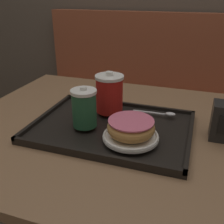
% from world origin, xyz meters
% --- Properties ---
extents(booth_bench, '(1.78, 0.44, 1.00)m').
position_xyz_m(booth_bench, '(0.14, 0.87, 0.32)').
color(booth_bench, brown).
rests_on(booth_bench, ground_plane).
extents(cafe_table, '(1.00, 0.88, 0.71)m').
position_xyz_m(cafe_table, '(0.00, 0.00, 0.54)').
color(cafe_table, '#846042').
rests_on(cafe_table, ground_plane).
extents(serving_tray, '(0.51, 0.37, 0.02)m').
position_xyz_m(serving_tray, '(0.04, -0.03, 0.71)').
color(serving_tray, black).
rests_on(serving_tray, cafe_table).
extents(coffee_cup_front, '(0.08, 0.08, 0.13)m').
position_xyz_m(coffee_cup_front, '(-0.04, -0.07, 0.79)').
color(coffee_cup_front, '#235638').
rests_on(coffee_cup_front, serving_tray).
extents(coffee_cup_rear, '(0.10, 0.10, 0.15)m').
position_xyz_m(coffee_cup_rear, '(-0.00, 0.06, 0.80)').
color(coffee_cup_rear, red).
rests_on(coffee_cup_rear, serving_tray).
extents(plate_with_chocolate_donut, '(0.17, 0.17, 0.01)m').
position_xyz_m(plate_with_chocolate_donut, '(0.12, -0.10, 0.74)').
color(plate_with_chocolate_donut, white).
rests_on(plate_with_chocolate_donut, serving_tray).
extents(donut_chocolate_glazed, '(0.14, 0.14, 0.04)m').
position_xyz_m(donut_chocolate_glazed, '(0.12, -0.10, 0.77)').
color(donut_chocolate_glazed, tan).
rests_on(donut_chocolate_glazed, plate_with_chocolate_donut).
extents(spoon, '(0.15, 0.02, 0.01)m').
position_xyz_m(spoon, '(0.19, 0.09, 0.74)').
color(spoon, silver).
rests_on(spoon, serving_tray).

